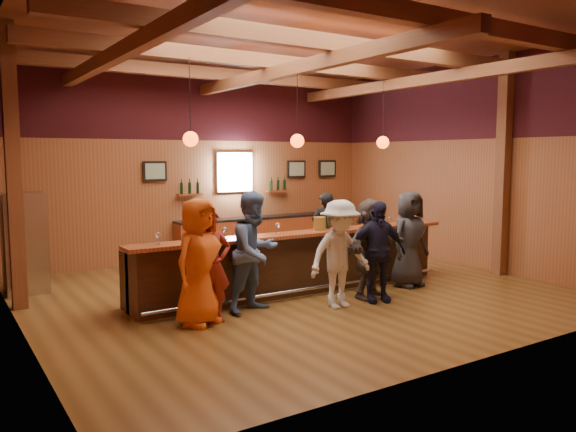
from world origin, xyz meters
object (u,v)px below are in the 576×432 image
at_px(customer_redvest, 211,266).
at_px(customer_white, 340,254).
at_px(customer_dark, 409,239).
at_px(ice_bucket, 320,223).
at_px(customer_orange, 199,262).
at_px(customer_denim, 255,252).
at_px(bartender, 325,231).
at_px(stainless_fridge, 25,243).
at_px(customer_brown, 371,248).
at_px(customer_navy, 377,252).
at_px(bar_counter, 293,262).
at_px(bottle_a, 328,222).
at_px(back_bar_cabinet, 254,236).

relative_size(customer_redvest, customer_white, 0.96).
bearing_deg(customer_dark, ice_bucket, 152.30).
distance_m(customer_orange, customer_denim, 1.05).
bearing_deg(customer_denim, customer_redvest, 176.47).
distance_m(customer_white, bartender, 3.10).
xyz_separation_m(customer_denim, bartender, (2.89, 2.07, -0.11)).
bearing_deg(customer_redvest, ice_bucket, 19.63).
relative_size(stainless_fridge, customer_brown, 1.05).
xyz_separation_m(stainless_fridge, customer_white, (4.11, -3.83, -0.03)).
relative_size(customer_navy, ice_bucket, 7.13).
xyz_separation_m(customer_white, customer_brown, (0.86, 0.23, -0.01)).
bearing_deg(bar_counter, customer_denim, -146.83).
height_order(stainless_fridge, customer_redvest, stainless_fridge).
distance_m(customer_navy, bottle_a, 1.28).
height_order(back_bar_cabinet, customer_orange, customer_orange).
bearing_deg(customer_denim, back_bar_cabinet, 45.21).
height_order(bartender, ice_bucket, bartender).
xyz_separation_m(customer_orange, ice_bucket, (2.68, 0.74, 0.31)).
bearing_deg(bartender, stainless_fridge, 6.19).
height_order(customer_dark, bartender, customer_dark).
xyz_separation_m(bar_counter, customer_white, (-0.01, -1.38, 0.35)).
xyz_separation_m(ice_bucket, bottle_a, (0.25, 0.08, 0.00)).
height_order(customer_navy, bottle_a, customer_navy).
xyz_separation_m(back_bar_cabinet, customer_dark, (0.82, -4.47, 0.42)).
bearing_deg(customer_dark, customer_white, -173.08).
height_order(bar_counter, ice_bucket, ice_bucket).
relative_size(customer_denim, bottle_a, 5.98).
bearing_deg(customer_navy, bottle_a, 115.96).
height_order(bar_counter, customer_dark, customer_dark).
relative_size(stainless_fridge, customer_dark, 1.01).
relative_size(customer_orange, bartender, 1.11).
bearing_deg(stainless_fridge, bottle_a, -29.12).
bearing_deg(customer_white, bartender, 59.13).
xyz_separation_m(back_bar_cabinet, bartender, (0.45, -2.32, 0.36)).
relative_size(bar_counter, customer_redvest, 3.76).
height_order(customer_white, customer_dark, customer_dark).
relative_size(customer_white, bartender, 1.05).
relative_size(customer_redvest, customer_denim, 0.89).
bearing_deg(customer_white, stainless_fridge, 138.23).
relative_size(customer_dark, bottle_a, 5.67).
height_order(customer_brown, bartender, customer_brown).
distance_m(stainless_fridge, customer_brown, 6.13).
height_order(back_bar_cabinet, bartender, bartender).
bearing_deg(stainless_fridge, customer_brown, -35.89).
distance_m(stainless_fridge, customer_redvest, 4.00).
bearing_deg(back_bar_cabinet, customer_brown, -94.09).
distance_m(back_bar_cabinet, bottle_a, 3.88).
bearing_deg(customer_brown, customer_redvest, 161.13).
distance_m(back_bar_cabinet, stainless_fridge, 5.43).
relative_size(bar_counter, customer_dark, 3.52).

